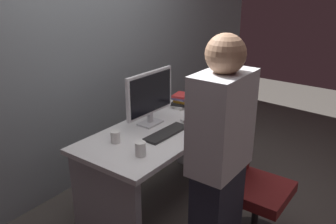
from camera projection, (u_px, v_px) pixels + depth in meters
The scene contains 12 objects.
ground_plane at pixel (164, 202), 3.23m from camera, with size 9.00×9.00×0.00m, color #4C4742.
wall_back at pixel (81, 25), 3.20m from camera, with size 6.40×0.10×3.00m, color gray.
desk at pixel (163, 151), 3.05m from camera, with size 1.53×0.73×0.73m.
office_chair at pixel (250, 191), 2.63m from camera, with size 0.52×0.52×0.94m.
person_at_desk at pixel (219, 169), 2.11m from camera, with size 0.40×0.24×1.64m.
monitor at pixel (150, 95), 2.95m from camera, with size 0.54×0.15×0.46m.
keyboard at pixel (166, 133), 2.84m from camera, with size 0.43×0.13×0.02m, color #262626.
mouse at pixel (186, 121), 3.07m from camera, with size 0.06×0.10×0.03m, color white.
cup_near_keyboard at pixel (140, 149), 2.49m from camera, with size 0.08×0.08×0.10m, color white.
cup_by_monitor at pixel (116, 137), 2.69m from camera, with size 0.07×0.07×0.09m, color white.
book_stack at pixel (182, 101), 3.41m from camera, with size 0.22×0.20×0.13m.
cell_phone at pixel (213, 113), 3.27m from camera, with size 0.07×0.14×0.01m, color black.
Camera 1 is at (-2.17, -1.64, 1.91)m, focal length 38.18 mm.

